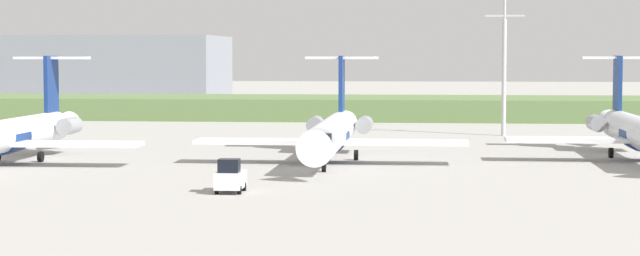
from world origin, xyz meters
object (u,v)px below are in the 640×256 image
(antenna_mast, at_px, (504,59))
(baggage_tug, at_px, (230,178))
(regional_jet_second, at_px, (332,132))
(regional_jet_third, at_px, (637,131))
(regional_jet_nearest, at_px, (11,134))

(antenna_mast, height_order, baggage_tug, antenna_mast)
(regional_jet_second, relative_size, baggage_tug, 9.69)
(regional_jet_second, xyz_separation_m, regional_jet_third, (26.10, 4.32, 0.00))
(regional_jet_nearest, height_order, regional_jet_third, same)
(regional_jet_nearest, height_order, regional_jet_second, same)
(regional_jet_third, bearing_deg, antenna_mast, 108.86)
(regional_jet_nearest, height_order, baggage_tug, regional_jet_nearest)
(regional_jet_nearest, distance_m, baggage_tug, 27.83)
(antenna_mast, bearing_deg, baggage_tug, -111.84)
(regional_jet_second, bearing_deg, regional_jet_third, 9.40)
(regional_jet_third, relative_size, baggage_tug, 9.69)
(regional_jet_second, distance_m, regional_jet_third, 26.46)
(regional_jet_second, distance_m, baggage_tug, 22.18)
(regional_jet_second, height_order, antenna_mast, antenna_mast)
(regional_jet_second, xyz_separation_m, baggage_tug, (-5.01, -21.56, -1.53))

